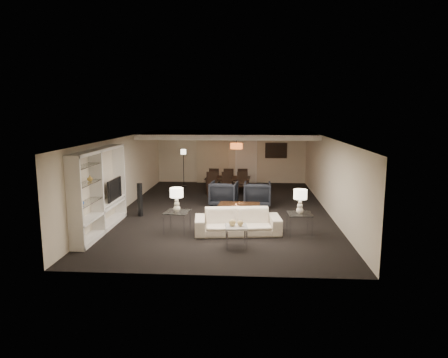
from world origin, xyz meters
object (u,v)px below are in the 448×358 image
Objects in this scene: side_table_right at (299,224)px; chair_nr at (242,185)px; armchair_left at (224,194)px; side_table_left at (177,222)px; floor_speaker at (140,200)px; chair_fm at (229,179)px; chair_nm at (227,184)px; chair_fl at (215,179)px; pendant_light at (236,146)px; chair_nl at (212,184)px; television at (111,189)px; armchair_right at (257,194)px; vase_blue at (81,202)px; sofa at (238,222)px; table_lamp_right at (300,202)px; chair_fr at (242,179)px; marble_table at (236,236)px; table_lamp_left at (177,200)px; dining_table at (228,185)px; vase_amber at (90,178)px; coffee_table at (239,211)px; floor_lamp at (184,168)px.

side_table_right is 0.67× the size of chair_nr.
armchair_left reaches higher than side_table_left.
floor_speaker is 1.13× the size of chair_fm.
chair_fl is at bearing 111.30° from chair_nm.
chair_nl is (-0.93, -1.16, -1.44)m from pendant_light.
armchair_left is 4.15m from television.
armchair_right is at bearing 126.21° from chair_fl.
sofa is at bearing 18.69° from vase_blue.
chair_fr is at bearing 105.09° from table_lamp_right.
floor_speaker is at bearing 139.13° from marble_table.
chair_fr is (1.72, 6.23, -0.46)m from table_lamp_left.
floor_speaker is 4.98m from chair_fl.
marble_table is at bearing -15.94° from floor_speaker.
floor_speaker is at bearing -130.50° from chair_nr.
armchair_right is 3.16m from chair_fm.
side_table_left is at bearing 31.18° from vase_blue.
dining_table is (-1.18, 2.28, -0.12)m from armchair_right.
chair_nr is at bearing -77.05° from pendant_light.
vase_blue is 0.80m from vase_amber.
armchair_right is at bearing 82.23° from marble_table.
pendant_light reaches higher than chair_fm.
chair_nl is (0.52, 4.93, 0.18)m from side_table_left.
armchair_right is 1.00× the size of chair_fl.
chair_nm is at bearing 62.28° from vase_blue.
marble_table is (1.70, -1.10, -0.67)m from table_lamp_left.
television reaches higher than armchair_right.
coffee_table is 3.34m from chair_nr.
vase_amber is at bearing 56.80° from armchair_left.
armchair_left is (-0.60, 1.70, 0.21)m from coffee_table.
sofa is 7.49m from floor_lamp.
pendant_light is 0.54× the size of armchair_left.
dining_table is at bearing 112.23° from side_table_right.
vase_amber is at bearing 173.75° from marble_table.
sofa is at bearing 180.00° from table_lamp_right.
chair_nr is (3.24, 3.25, -0.06)m from floor_speaker.
chair_nm is at bearing -87.57° from dining_table.
television is at bearing 89.17° from vase_blue.
dining_table is 0.90m from chair_nr.
chair_fm is (-0.33, 0.14, -1.44)m from pendant_light.
dining_table is (3.25, 4.82, -0.74)m from television.
floor_lamp is at bearing -22.16° from chair_fl.
armchair_right is 6.14× the size of vase_blue.
chair_fr is (3.88, 7.53, -0.66)m from vase_blue.
floor_lamp is (-2.08, 2.06, 0.36)m from chair_nm.
coffee_table is at bearing 136.74° from side_table_right.
table_lamp_right is at bearing 107.79° from chair_fm.
armchair_left is at bearing 56.64° from floor_speaker.
vase_blue is (-5.56, -1.30, 0.84)m from side_table_right.
dining_table is at bearing 98.29° from coffee_table.
armchair_left is at bearing -88.07° from dining_table.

